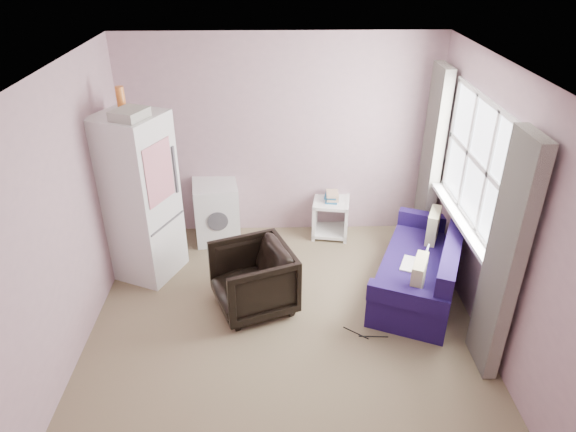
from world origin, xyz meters
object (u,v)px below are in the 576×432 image
object	(u,v)px
washing_machine	(216,210)
armchair	(253,276)
sofa	(424,270)
side_table	(331,215)
fridge	(140,197)

from	to	relation	value
washing_machine	armchair	bearing A→B (deg)	-79.03
armchair	sofa	distance (m)	1.84
washing_machine	side_table	world-z (taller)	washing_machine
armchair	side_table	bearing A→B (deg)	125.99
armchair	fridge	distance (m)	1.52
washing_machine	side_table	distance (m)	1.45
side_table	sofa	world-z (taller)	sofa
armchair	washing_machine	world-z (taller)	armchair
fridge	side_table	distance (m)	2.39
fridge	side_table	size ratio (longest dim) A/B	3.51
fridge	sofa	xyz separation A→B (m)	(3.04, -0.48, -0.67)
armchair	fridge	xyz separation A→B (m)	(-1.22, 0.70, 0.56)
washing_machine	side_table	size ratio (longest dim) A/B	1.25
armchair	sofa	bearing A→B (deg)	75.81
side_table	armchair	bearing A→B (deg)	-123.06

